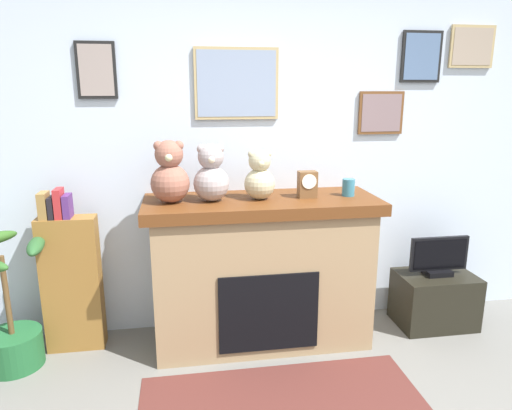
% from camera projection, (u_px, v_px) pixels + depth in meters
% --- Properties ---
extents(back_wall, '(5.20, 0.15, 2.60)m').
position_uv_depth(back_wall, '(277.00, 158.00, 3.53)').
color(back_wall, silver).
rests_on(back_wall, ground_plane).
extents(fireplace, '(1.63, 0.65, 1.08)m').
position_uv_depth(fireplace, '(261.00, 270.00, 3.35)').
color(fireplace, '#997B58').
rests_on(fireplace, ground_plane).
extents(bookshelf, '(0.39, 0.16, 1.17)m').
position_uv_depth(bookshelf, '(71.00, 279.00, 3.24)').
color(bookshelf, olive).
rests_on(bookshelf, ground_plane).
extents(potted_plant, '(0.54, 0.50, 0.91)m').
position_uv_depth(potted_plant, '(12.00, 329.00, 3.07)').
color(potted_plant, '#1E592D').
rests_on(potted_plant, ground_plane).
extents(tv_stand, '(0.58, 0.40, 0.42)m').
position_uv_depth(tv_stand, '(434.00, 299.00, 3.64)').
color(tv_stand, black).
rests_on(tv_stand, ground_plane).
extents(television, '(0.46, 0.14, 0.31)m').
position_uv_depth(television, '(439.00, 258.00, 3.56)').
color(television, black).
rests_on(television, tv_stand).
extents(candle_jar, '(0.09, 0.09, 0.12)m').
position_uv_depth(candle_jar, '(348.00, 187.00, 3.29)').
color(candle_jar, teal).
rests_on(candle_jar, fireplace).
extents(mantel_clock, '(0.13, 0.10, 0.18)m').
position_uv_depth(mantel_clock, '(307.00, 184.00, 3.23)').
color(mantel_clock, brown).
rests_on(mantel_clock, fireplace).
extents(teddy_bear_cream, '(0.26, 0.26, 0.42)m').
position_uv_depth(teddy_bear_cream, '(170.00, 175.00, 3.06)').
color(teddy_bear_cream, '#905A49').
rests_on(teddy_bear_cream, fireplace).
extents(teddy_bear_grey, '(0.24, 0.24, 0.39)m').
position_uv_depth(teddy_bear_grey, '(211.00, 176.00, 3.11)').
color(teddy_bear_grey, '#9E9193').
rests_on(teddy_bear_grey, fireplace).
extents(teddy_bear_tan, '(0.21, 0.21, 0.34)m').
position_uv_depth(teddy_bear_tan, '(260.00, 177.00, 3.16)').
color(teddy_bear_tan, '#BBB18C').
rests_on(teddy_bear_tan, fireplace).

